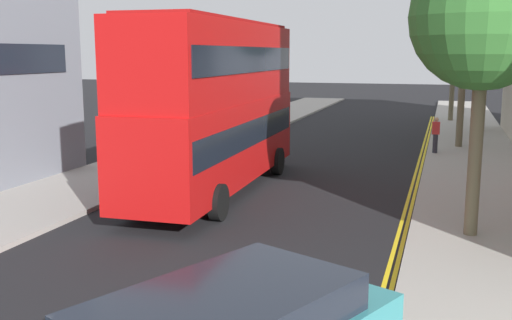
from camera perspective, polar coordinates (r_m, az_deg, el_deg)
sidewalk_right at (r=20.55m, az=20.63°, el=-3.31°), size 4.00×80.00×0.14m
sidewalk_left at (r=23.64m, az=-12.63°, el=-1.21°), size 4.00×80.00×0.14m
kerb_line_outer at (r=18.60m, az=14.44°, el=-4.54°), size 0.10×56.00×0.01m
kerb_line_inner at (r=18.61m, az=13.94°, el=-4.52°), size 0.10×56.00×0.01m
double_decker_bus_away at (r=19.92m, az=-3.78°, el=5.54°), size 2.98×10.86×5.64m
pedestrian_far at (r=28.39m, az=16.62°, el=2.34°), size 0.34×0.22×1.62m
street_tree_near at (r=37.20m, az=21.12°, el=13.22°), size 3.89×3.89×8.94m
street_tree_mid at (r=15.46m, az=20.75°, el=12.46°), size 3.48×3.48×7.05m
street_tree_far at (r=30.51m, az=19.24°, el=12.49°), size 2.82×2.82×7.53m
street_tree_distant at (r=42.54m, az=18.31°, el=11.24°), size 3.14×3.14×7.31m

